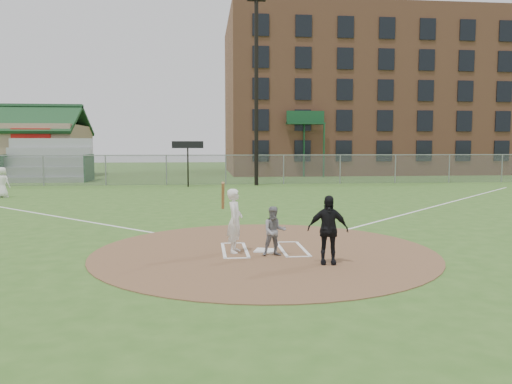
{
  "coord_description": "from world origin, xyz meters",
  "views": [
    {
      "loc": [
        -1.46,
        -12.05,
        2.6
      ],
      "look_at": [
        0.0,
        2.0,
        1.3
      ],
      "focal_mm": 35.0,
      "sensor_mm": 36.0,
      "label": 1
    }
  ],
  "objects": [
    {
      "name": "brick_warehouse",
      "position": [
        16.0,
        37.96,
        7.5
      ],
      "size": [
        30.0,
        17.17,
        15.0
      ],
      "color": "#A26246",
      "rests_on": "ground"
    },
    {
      "name": "dirt_circle",
      "position": [
        0.0,
        0.0,
        0.01
      ],
      "size": [
        8.4,
        8.4,
        0.02
      ],
      "primitive_type": "cylinder",
      "color": "brown",
      "rests_on": "ground"
    },
    {
      "name": "catcher",
      "position": [
        0.17,
        -0.56,
        0.61
      ],
      "size": [
        0.58,
        0.46,
        1.17
      ],
      "primitive_type": "imported",
      "rotation": [
        0.0,
        0.0,
        0.04
      ],
      "color": "gray",
      "rests_on": "dirt_circle"
    },
    {
      "name": "home_plate",
      "position": [
        0.01,
        -0.03,
        0.04
      ],
      "size": [
        0.61,
        0.61,
        0.03
      ],
      "primitive_type": "cube",
      "rotation": [
        0.0,
        0.0,
        -0.33
      ],
      "color": "white",
      "rests_on": "dirt_circle"
    },
    {
      "name": "ground",
      "position": [
        0.0,
        0.0,
        0.0
      ],
      "size": [
        140.0,
        140.0,
        0.0
      ],
      "primitive_type": "plane",
      "color": "#365F20",
      "rests_on": "ground"
    },
    {
      "name": "batter_at_plate",
      "position": [
        -0.74,
        -0.09,
        0.81
      ],
      "size": [
        0.59,
        1.02,
        1.78
      ],
      "color": "white",
      "rests_on": "dirt_circle"
    },
    {
      "name": "outfield_fence",
      "position": [
        0.0,
        22.0,
        1.02
      ],
      "size": [
        56.08,
        0.08,
        2.03
      ],
      "color": "slate",
      "rests_on": "ground"
    },
    {
      "name": "foul_line_third",
      "position": [
        -9.0,
        9.0,
        0.01
      ],
      "size": [
        17.04,
        17.04,
        0.01
      ],
      "primitive_type": "cube",
      "rotation": [
        0.0,
        0.0,
        0.79
      ],
      "color": "white",
      "rests_on": "ground"
    },
    {
      "name": "umpire",
      "position": [
        1.22,
        -1.48,
        0.78
      ],
      "size": [
        0.94,
        0.52,
        1.52
      ],
      "primitive_type": "imported",
      "rotation": [
        0.0,
        0.0,
        -0.17
      ],
      "color": "black",
      "rests_on": "dirt_circle"
    },
    {
      "name": "scoreboard_sign",
      "position": [
        -2.5,
        20.2,
        2.39
      ],
      "size": [
        2.0,
        0.1,
        2.93
      ],
      "color": "black",
      "rests_on": "ground"
    },
    {
      "name": "clubhouse",
      "position": [
        -18.0,
        32.99,
        2.39
      ],
      "size": [
        12.2,
        8.71,
        6.23
      ],
      "color": "tan",
      "rests_on": "ground"
    },
    {
      "name": "foul_line_first",
      "position": [
        9.0,
        9.0,
        0.01
      ],
      "size": [
        17.04,
        17.04,
        0.01
      ],
      "primitive_type": "cube",
      "rotation": [
        0.0,
        0.0,
        -0.79
      ],
      "color": "white",
      "rests_on": "ground"
    },
    {
      "name": "batters_boxes",
      "position": [
        0.0,
        0.15,
        0.03
      ],
      "size": [
        2.08,
        1.88,
        0.01
      ],
      "color": "white",
      "rests_on": "dirt_circle"
    },
    {
      "name": "light_pole",
      "position": [
        2.0,
        21.0,
        6.61
      ],
      "size": [
        1.2,
        0.3,
        12.22
      ],
      "color": "black",
      "rests_on": "ground"
    },
    {
      "name": "bleachers",
      "position": [
        -13.0,
        26.2,
        1.59
      ],
      "size": [
        6.08,
        3.2,
        3.2
      ],
      "color": "#B7BABF",
      "rests_on": "ground"
    },
    {
      "name": "ondeck_player",
      "position": [
        -11.67,
        14.37,
        0.77
      ],
      "size": [
        0.87,
        0.69,
        1.55
      ],
      "primitive_type": "imported",
      "rotation": [
        0.0,
        0.0,
        2.84
      ],
      "color": "white",
      "rests_on": "ground"
    }
  ]
}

